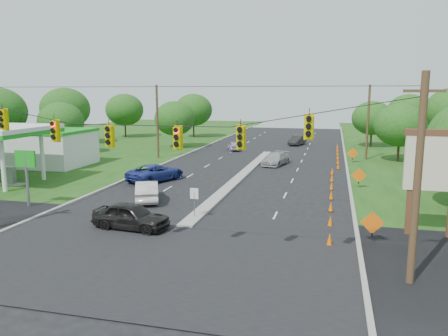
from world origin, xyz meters
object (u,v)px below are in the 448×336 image
(gas_station, at_px, (27,144))
(black_sedan, at_px, (131,216))
(white_sedan, at_px, (147,191))
(pylon_sign, at_px, (438,167))
(blue_pickup, at_px, (156,172))

(gas_station, bearing_deg, black_sedan, -39.81)
(gas_station, height_order, white_sedan, gas_station)
(pylon_sign, height_order, white_sedan, pylon_sign)
(gas_station, relative_size, blue_pickup, 3.44)
(pylon_sign, distance_m, black_sedan, 17.92)
(white_sedan, bearing_deg, black_sedan, 82.48)
(gas_station, bearing_deg, blue_pickup, -11.69)
(gas_station, distance_m, blue_pickup, 16.81)
(pylon_sign, bearing_deg, black_sedan, -169.81)
(pylon_sign, height_order, blue_pickup, pylon_sign)
(blue_pickup, bearing_deg, white_sedan, 131.40)
(white_sedan, bearing_deg, blue_pickup, -95.98)
(white_sedan, bearing_deg, pylon_sign, 145.85)
(gas_station, xyz_separation_m, pylon_sign, (37.95, -14.05, 1.42))
(gas_station, height_order, black_sedan, gas_station)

